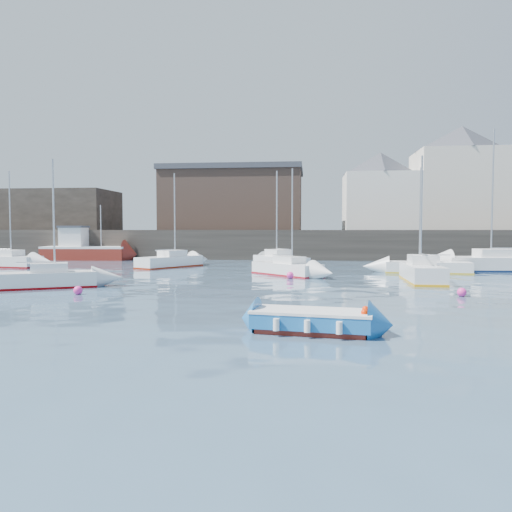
# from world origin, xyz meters

# --- Properties ---
(water) EXTENTS (220.00, 220.00, 0.00)m
(water) POSITION_xyz_m (0.00, 0.00, 0.00)
(water) COLOR #2D4760
(water) RESTS_ON ground
(quay_wall) EXTENTS (90.00, 5.00, 3.00)m
(quay_wall) POSITION_xyz_m (0.00, 35.00, 1.50)
(quay_wall) COLOR #28231E
(quay_wall) RESTS_ON ground
(land_strip) EXTENTS (90.00, 32.00, 2.80)m
(land_strip) POSITION_xyz_m (0.00, 53.00, 1.40)
(land_strip) COLOR #28231E
(land_strip) RESTS_ON ground
(bldg_east_a) EXTENTS (13.36, 13.36, 11.80)m
(bldg_east_a) POSITION_xyz_m (20.00, 42.00, 8.81)
(bldg_east_a) COLOR beige
(bldg_east_a) RESTS_ON land_strip
(bldg_east_d) EXTENTS (11.14, 11.14, 8.95)m
(bldg_east_d) POSITION_xyz_m (11.00, 41.50, 7.36)
(bldg_east_d) COLOR white
(bldg_east_d) RESTS_ON land_strip
(warehouse) EXTENTS (16.40, 10.40, 7.60)m
(warehouse) POSITION_xyz_m (-6.00, 43.00, 6.62)
(warehouse) COLOR #3D2D26
(warehouse) RESTS_ON land_strip
(bldg_west) EXTENTS (14.00, 8.00, 5.00)m
(bldg_west) POSITION_xyz_m (-28.00, 42.00, 5.30)
(bldg_west) COLOR #353028
(bldg_west) RESTS_ON land_strip
(blue_dinghy) EXTENTS (3.68, 2.10, 0.66)m
(blue_dinghy) POSITION_xyz_m (3.14, -1.94, 0.37)
(blue_dinghy) COLOR maroon
(blue_dinghy) RESTS_ON ground
(fishing_boat) EXTENTS (8.43, 3.50, 5.49)m
(fishing_boat) POSITION_xyz_m (-19.56, 31.49, 1.06)
(fishing_boat) COLOR maroon
(fishing_boat) RESTS_ON ground
(sailboat_a) EXTENTS (5.29, 3.80, 6.65)m
(sailboat_a) POSITION_xyz_m (-10.53, 7.87, 0.47)
(sailboat_a) COLOR white
(sailboat_a) RESTS_ON ground
(sailboat_b) EXTENTS (5.01, 5.13, 6.99)m
(sailboat_b) POSITION_xyz_m (1.58, 16.53, 0.46)
(sailboat_b) COLOR white
(sailboat_b) RESTS_ON ground
(sailboat_c) EXTENTS (1.95, 5.62, 7.33)m
(sailboat_c) POSITION_xyz_m (9.54, 13.11, 0.56)
(sailboat_c) COLOR white
(sailboat_c) RESTS_ON ground
(sailboat_d) EXTENTS (5.91, 2.45, 7.33)m
(sailboat_d) POSITION_xyz_m (11.24, 19.26, 0.44)
(sailboat_d) COLOR white
(sailboat_d) RESTS_ON ground
(sailboat_e) EXTENTS (6.29, 3.08, 7.76)m
(sailboat_e) POSITION_xyz_m (-21.40, 21.38, 0.51)
(sailboat_e) COLOR white
(sailboat_e) RESTS_ON ground
(sailboat_f) EXTENTS (4.73, 5.94, 7.61)m
(sailboat_f) POSITION_xyz_m (0.79, 22.22, 0.54)
(sailboat_f) COLOR white
(sailboat_f) RESTS_ON ground
(sailboat_g) EXTENTS (8.27, 3.08, 10.29)m
(sailboat_g) POSITION_xyz_m (16.99, 21.47, 0.58)
(sailboat_g) COLOR white
(sailboat_g) RESTS_ON ground
(sailboat_h) EXTENTS (4.60, 6.03, 7.58)m
(sailboat_h) POSITION_xyz_m (-8.12, 22.67, 0.49)
(sailboat_h) COLOR white
(sailboat_h) RESTS_ON ground
(buoy_near) EXTENTS (0.41, 0.41, 0.41)m
(buoy_near) POSITION_xyz_m (-7.66, 5.59, 0.00)
(buoy_near) COLOR #FF319E
(buoy_near) RESTS_ON ground
(buoy_mid) EXTENTS (0.41, 0.41, 0.41)m
(buoy_mid) POSITION_xyz_m (9.92, 6.79, 0.00)
(buoy_mid) COLOR #FF319E
(buoy_mid) RESTS_ON ground
(buoy_far) EXTENTS (0.44, 0.44, 0.44)m
(buoy_far) POSITION_xyz_m (1.88, 14.30, 0.00)
(buoy_far) COLOR #FF319E
(buoy_far) RESTS_ON ground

